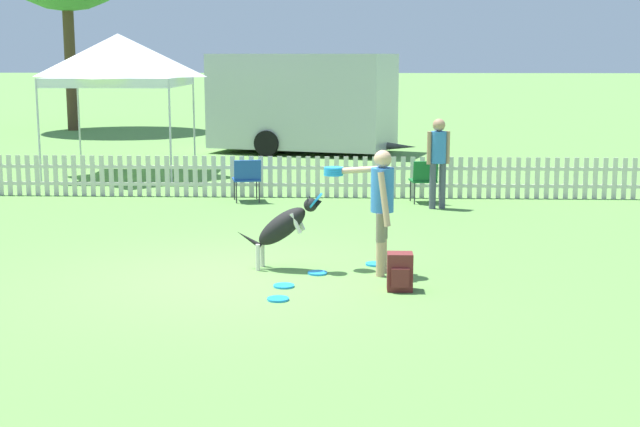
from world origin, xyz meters
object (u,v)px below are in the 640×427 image
object	(u,v)px
frisbee_far_scatter	(284,286)
folding_chair_blue_left	(424,178)
leaping_dog	(284,226)
frisbee_midfield	(317,273)
frisbee_near_dog	(375,264)
canopy_tent_main	(119,60)
frisbee_near_handler	(278,299)
folding_chair_center	(247,177)
spectator_standing	(438,155)
handler_person	(378,197)
backpack_on_grass	(400,272)
equipment_trailer	(303,101)

from	to	relation	value
frisbee_far_scatter	folding_chair_blue_left	world-z (taller)	folding_chair_blue_left
leaping_dog	frisbee_midfield	xyz separation A→B (m)	(0.43, -0.21, -0.55)
frisbee_near_dog	canopy_tent_main	bearing A→B (deg)	122.93
leaping_dog	frisbee_near_dog	xyz separation A→B (m)	(1.15, 0.29, -0.55)
frisbee_near_handler	canopy_tent_main	xyz separation A→B (m)	(-4.35, 10.13, 2.53)
folding_chair_blue_left	leaping_dog	bearing A→B (deg)	59.62
frisbee_midfield	folding_chair_blue_left	size ratio (longest dim) A/B	0.31
leaping_dog	frisbee_far_scatter	xyz separation A→B (m)	(0.06, -0.84, -0.55)
folding_chair_center	spectator_standing	xyz separation A→B (m)	(3.42, -0.56, 0.48)
handler_person	frisbee_midfield	world-z (taller)	handler_person
handler_person	frisbee_near_dog	size ratio (longest dim) A/B	6.31
folding_chair_blue_left	handler_person	bearing A→B (deg)	71.79
frisbee_near_dog	backpack_on_grass	size ratio (longest dim) A/B	0.55
handler_person	backpack_on_grass	xyz separation A→B (m)	(0.24, -0.78, -0.75)
spectator_standing	equipment_trailer	world-z (taller)	equipment_trailer
frisbee_far_scatter	backpack_on_grass	bearing A→B (deg)	-4.37
frisbee_near_handler	frisbee_far_scatter	distance (m)	0.57
leaping_dog	frisbee_near_dog	size ratio (longest dim) A/B	4.66
folding_chair_blue_left	equipment_trailer	world-z (taller)	equipment_trailer
spectator_standing	equipment_trailer	bearing A→B (deg)	-86.84
frisbee_midfield	spectator_standing	size ratio (longest dim) A/B	0.15
leaping_dog	frisbee_midfield	size ratio (longest dim) A/B	4.66
handler_person	folding_chair_center	world-z (taller)	handler_person
leaping_dog	frisbee_midfield	bearing A→B (deg)	73.32
backpack_on_grass	equipment_trailer	world-z (taller)	equipment_trailer
frisbee_near_handler	spectator_standing	bearing A→B (deg)	69.21
folding_chair_blue_left	equipment_trailer	distance (m)	8.90
backpack_on_grass	folding_chair_center	size ratio (longest dim) A/B	0.56
frisbee_near_dog	backpack_on_grass	distance (m)	1.28
handler_person	backpack_on_grass	world-z (taller)	handler_person
canopy_tent_main	equipment_trailer	distance (m)	6.26
backpack_on_grass	spectator_standing	bearing A→B (deg)	80.53
folding_chair_blue_left	frisbee_midfield	bearing A→B (deg)	64.47
frisbee_near_handler	frisbee_midfield	bearing A→B (deg)	72.32
folding_chair_center	spectator_standing	world-z (taller)	spectator_standing
leaping_dog	equipment_trailer	xyz separation A→B (m)	(-0.55, 13.60, 0.85)
folding_chair_center	frisbee_midfield	bearing A→B (deg)	92.97
canopy_tent_main	equipment_trailer	size ratio (longest dim) A/B	0.54
frisbee_near_handler	handler_person	bearing A→B (deg)	47.96
frisbee_near_dog	canopy_tent_main	distance (m)	10.35
frisbee_far_scatter	folding_chair_blue_left	bearing A→B (deg)	70.96
handler_person	frisbee_near_handler	xyz separation A→B (m)	(-1.12, -1.24, -0.95)
frisbee_near_dog	backpack_on_grass	xyz separation A→B (m)	(0.26, -1.24, 0.20)
folding_chair_center	canopy_tent_main	bearing A→B (deg)	-60.55
leaping_dog	canopy_tent_main	xyz separation A→B (m)	(-4.30, 8.72, 1.98)
frisbee_near_handler	folding_chair_center	world-z (taller)	folding_chair_center
backpack_on_grass	handler_person	bearing A→B (deg)	107.20
equipment_trailer	frisbee_near_dog	bearing A→B (deg)	-66.33
handler_person	equipment_trailer	xyz separation A→B (m)	(-1.71, 13.77, 0.45)
handler_person	frisbee_near_handler	size ratio (longest dim) A/B	6.31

